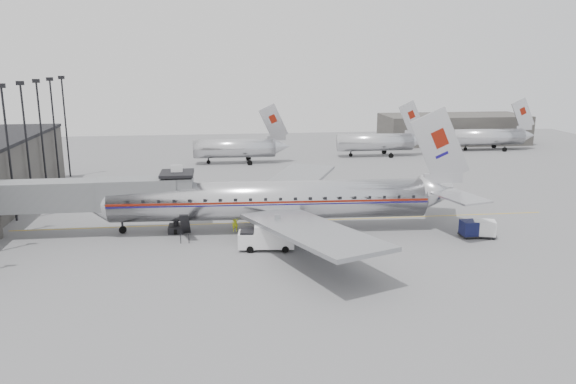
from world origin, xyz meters
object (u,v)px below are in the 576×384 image
object	(u,v)px
baggage_cart_white	(484,228)
ramp_worker	(235,223)
baggage_cart_navy	(472,228)
airliner	(277,200)
service_van	(267,236)

from	to	relation	value
baggage_cart_white	ramp_worker	world-z (taller)	ramp_worker
baggage_cart_navy	airliner	bearing A→B (deg)	164.34
service_van	airliner	bearing A→B (deg)	81.72
service_van	ramp_worker	size ratio (longest dim) A/B	3.09
baggage_cart_navy	baggage_cart_white	bearing A→B (deg)	-10.12
baggage_cart_white	service_van	bearing A→B (deg)	-159.34
baggage_cart_navy	baggage_cart_white	world-z (taller)	baggage_cart_white
baggage_cart_navy	ramp_worker	xyz separation A→B (m)	(-23.97, 4.93, -0.03)
airliner	baggage_cart_navy	distance (m)	20.26
service_van	baggage_cart_white	world-z (taller)	service_van
airliner	service_van	distance (m)	6.62
baggage_cart_white	airliner	bearing A→B (deg)	-175.74
service_van	baggage_cart_navy	size ratio (longest dim) A/B	2.43
baggage_cart_navy	baggage_cart_white	distance (m)	1.27
airliner	baggage_cart_navy	world-z (taller)	airliner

